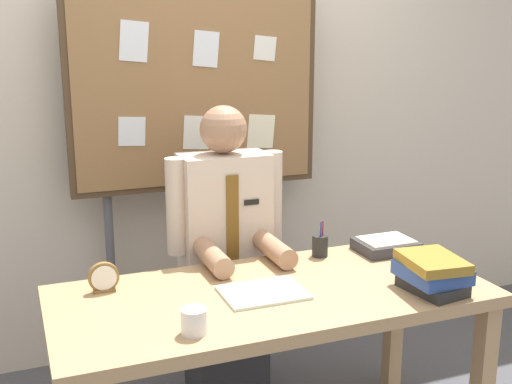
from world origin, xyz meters
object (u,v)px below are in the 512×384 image
(pen_holder, at_px, (320,246))
(person, at_px, (226,266))
(bulletin_board, at_px, (197,94))
(paper_tray, at_px, (386,245))
(desk, at_px, (272,313))
(desk_clock, at_px, (104,278))
(open_notebook, at_px, (263,293))
(coffee_mug, at_px, (194,321))
(book_stack, at_px, (432,273))

(pen_holder, bearing_deg, person, 141.84)
(bulletin_board, xyz_separation_m, paper_tray, (0.66, -0.75, -0.64))
(pen_holder, height_order, paper_tray, pen_holder)
(desk, distance_m, desk_clock, 0.66)
(person, bearing_deg, open_notebook, -94.55)
(open_notebook, distance_m, pen_holder, 0.50)
(bulletin_board, bearing_deg, paper_tray, -48.75)
(open_notebook, relative_size, pen_holder, 1.94)
(coffee_mug, height_order, pen_holder, pen_holder)
(desk_clock, distance_m, paper_tray, 1.26)
(bulletin_board, height_order, pen_holder, bulletin_board)
(book_stack, distance_m, paper_tray, 0.47)
(person, xyz_separation_m, paper_tray, (0.66, -0.32, 0.12))
(desk, height_order, desk_clock, desk_clock)
(coffee_mug, bearing_deg, book_stack, 0.89)
(desk, bearing_deg, desk_clock, 159.55)
(desk_clock, bearing_deg, coffee_mug, -64.39)
(desk, height_order, book_stack, book_stack)
(person, distance_m, pen_holder, 0.47)
(desk, xyz_separation_m, coffee_mug, (-0.38, -0.24, 0.14))
(desk, bearing_deg, bulletin_board, 90.00)
(bulletin_board, bearing_deg, open_notebook, -92.62)
(bulletin_board, height_order, book_stack, bulletin_board)
(coffee_mug, bearing_deg, pen_holder, 35.79)
(bulletin_board, bearing_deg, pen_holder, -63.50)
(pen_holder, bearing_deg, open_notebook, -142.34)
(coffee_mug, bearing_deg, desk, 32.36)
(desk, xyz_separation_m, person, (0.00, 0.56, -0.00))
(pen_holder, bearing_deg, bulletin_board, 116.50)
(desk, bearing_deg, paper_tray, 19.61)
(open_notebook, bearing_deg, coffee_mug, -146.54)
(open_notebook, xyz_separation_m, desk_clock, (-0.56, 0.24, 0.05))
(person, height_order, desk_clock, person)
(bulletin_board, distance_m, coffee_mug, 1.42)
(book_stack, bearing_deg, coffee_mug, -179.11)
(book_stack, bearing_deg, desk, 158.29)
(desk_clock, bearing_deg, bulletin_board, 51.57)
(bulletin_board, xyz_separation_m, open_notebook, (-0.05, -1.00, -0.66))
(open_notebook, xyz_separation_m, pen_holder, (0.39, 0.30, 0.04))
(coffee_mug, xyz_separation_m, paper_tray, (1.04, 0.47, -0.01))
(desk_clock, bearing_deg, book_stack, -21.07)
(bulletin_board, bearing_deg, desk_clock, -128.43)
(coffee_mug, relative_size, pen_holder, 0.55)
(bulletin_board, xyz_separation_m, pen_holder, (0.35, -0.70, -0.62))
(open_notebook, bearing_deg, desk_clock, 156.26)
(pen_holder, distance_m, paper_tray, 0.31)
(book_stack, bearing_deg, paper_tray, 78.85)
(desk, xyz_separation_m, desk_clock, (-0.60, 0.22, 0.15))
(person, relative_size, coffee_mug, 16.07)
(bulletin_board, xyz_separation_m, book_stack, (0.57, -1.21, -0.59))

